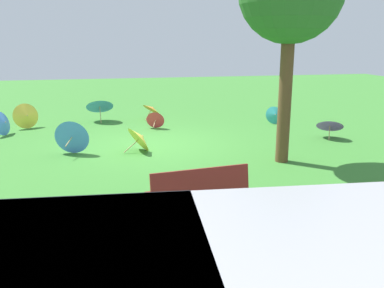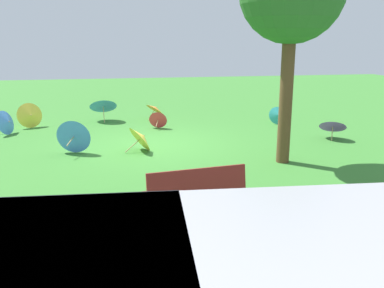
{
  "view_description": "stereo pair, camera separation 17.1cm",
  "coord_description": "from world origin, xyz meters",
  "px_view_note": "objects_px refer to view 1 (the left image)",
  "views": [
    {
      "loc": [
        1.25,
        11.0,
        2.84
      ],
      "look_at": [
        -0.54,
        2.46,
        0.6
      ],
      "focal_mm": 38.52,
      "sensor_mm": 36.0,
      "label": 1
    },
    {
      "loc": [
        1.08,
        11.04,
        2.84
      ],
      "look_at": [
        -0.54,
        2.46,
        0.6
      ],
      "focal_mm": 38.52,
      "sensor_mm": 36.0,
      "label": 2
    }
  ],
  "objects_px": {
    "parasol_orange_1": "(152,108)",
    "park_bench": "(198,193)",
    "parasol_yellow_1": "(26,116)",
    "parasol_red_1": "(156,119)",
    "parasol_purple_0": "(330,124)",
    "parasol_yellow_0": "(140,138)",
    "parasol_teal_0": "(275,115)",
    "parasol_blue_0": "(100,105)",
    "parasol_blue_2": "(73,136)",
    "parasol_blue_1": "(3,123)"
  },
  "relations": [
    {
      "from": "parasol_orange_1",
      "to": "park_bench",
      "type": "bearing_deg",
      "value": 88.47
    },
    {
      "from": "parasol_yellow_1",
      "to": "parasol_red_1",
      "type": "bearing_deg",
      "value": 168.59
    },
    {
      "from": "parasol_purple_0",
      "to": "parasol_orange_1",
      "type": "relative_size",
      "value": 1.17
    },
    {
      "from": "parasol_orange_1",
      "to": "parasol_yellow_0",
      "type": "relative_size",
      "value": 0.94
    },
    {
      "from": "parasol_yellow_0",
      "to": "parasol_red_1",
      "type": "relative_size",
      "value": 1.43
    },
    {
      "from": "parasol_purple_0",
      "to": "parasol_yellow_0",
      "type": "distance_m",
      "value": 5.55
    },
    {
      "from": "parasol_orange_1",
      "to": "parasol_yellow_0",
      "type": "xyz_separation_m",
      "value": [
        0.77,
        4.25,
        -0.05
      ]
    },
    {
      "from": "parasol_yellow_0",
      "to": "parasol_teal_0",
      "type": "bearing_deg",
      "value": -151.05
    },
    {
      "from": "parasol_teal_0",
      "to": "parasol_yellow_1",
      "type": "xyz_separation_m",
      "value": [
        8.2,
        -0.92,
        0.11
      ]
    },
    {
      "from": "parasol_blue_0",
      "to": "parasol_blue_2",
      "type": "xyz_separation_m",
      "value": [
        0.64,
        4.14,
        -0.15
      ]
    },
    {
      "from": "parasol_yellow_0",
      "to": "parasol_red_1",
      "type": "bearing_deg",
      "value": -104.65
    },
    {
      "from": "parasol_orange_1",
      "to": "parasol_blue_1",
      "type": "distance_m",
      "value": 4.92
    },
    {
      "from": "parasol_teal_0",
      "to": "parasol_yellow_1",
      "type": "height_order",
      "value": "parasol_yellow_1"
    },
    {
      "from": "parasol_teal_0",
      "to": "parasol_blue_1",
      "type": "xyz_separation_m",
      "value": [
        8.71,
        -0.02,
        0.08
      ]
    },
    {
      "from": "parasol_yellow_0",
      "to": "park_bench",
      "type": "bearing_deg",
      "value": 97.06
    },
    {
      "from": "parasol_yellow_1",
      "to": "parasol_red_1",
      "type": "xyz_separation_m",
      "value": [
        -4.1,
        0.83,
        -0.13
      ]
    },
    {
      "from": "parasol_yellow_0",
      "to": "parasol_blue_1",
      "type": "bearing_deg",
      "value": -34.67
    },
    {
      "from": "park_bench",
      "to": "parasol_blue_0",
      "type": "distance_m",
      "value": 8.85
    },
    {
      "from": "parasol_blue_1",
      "to": "parasol_red_1",
      "type": "relative_size",
      "value": 1.29
    },
    {
      "from": "parasol_blue_0",
      "to": "parasol_orange_1",
      "type": "xyz_separation_m",
      "value": [
        -1.83,
        0.07,
        -0.18
      ]
    },
    {
      "from": "parasol_purple_0",
      "to": "parasol_blue_0",
      "type": "bearing_deg",
      "value": -31.21
    },
    {
      "from": "parasol_blue_0",
      "to": "parasol_red_1",
      "type": "relative_size",
      "value": 1.55
    },
    {
      "from": "parasol_orange_1",
      "to": "parasol_blue_2",
      "type": "xyz_separation_m",
      "value": [
        2.47,
        4.07,
        0.04
      ]
    },
    {
      "from": "park_bench",
      "to": "parasol_blue_1",
      "type": "xyz_separation_m",
      "value": [
        4.43,
        -7.08,
        -0.08
      ]
    },
    {
      "from": "parasol_teal_0",
      "to": "parasol_blue_2",
      "type": "height_order",
      "value": "parasol_blue_2"
    },
    {
      "from": "parasol_blue_1",
      "to": "parasol_blue_2",
      "type": "height_order",
      "value": "parasol_blue_2"
    },
    {
      "from": "park_bench",
      "to": "parasol_blue_2",
      "type": "bearing_deg",
      "value": -63.89
    },
    {
      "from": "parasol_purple_0",
      "to": "parasol_blue_2",
      "type": "height_order",
      "value": "parasol_blue_2"
    },
    {
      "from": "parasol_blue_0",
      "to": "parasol_blue_1",
      "type": "xyz_separation_m",
      "value": [
        2.83,
        1.63,
        -0.21
      ]
    },
    {
      "from": "parasol_blue_0",
      "to": "parasol_blue_1",
      "type": "relative_size",
      "value": 1.2
    },
    {
      "from": "parasol_blue_0",
      "to": "parasol_orange_1",
      "type": "bearing_deg",
      "value": 177.89
    },
    {
      "from": "parasol_blue_0",
      "to": "parasol_red_1",
      "type": "xyz_separation_m",
      "value": [
        -1.78,
        1.56,
        -0.3
      ]
    },
    {
      "from": "parasol_blue_0",
      "to": "parasol_teal_0",
      "type": "height_order",
      "value": "parasol_blue_0"
    },
    {
      "from": "parasol_blue_0",
      "to": "parasol_purple_0",
      "type": "bearing_deg",
      "value": 148.79
    },
    {
      "from": "parasol_yellow_0",
      "to": "parasol_blue_2",
      "type": "relative_size",
      "value": 1.0
    },
    {
      "from": "parasol_teal_0",
      "to": "parasol_yellow_0",
      "type": "bearing_deg",
      "value": 28.95
    },
    {
      "from": "parasol_red_1",
      "to": "parasol_blue_0",
      "type": "bearing_deg",
      "value": -41.27
    },
    {
      "from": "parasol_orange_1",
      "to": "parasol_red_1",
      "type": "bearing_deg",
      "value": 87.98
    },
    {
      "from": "parasol_red_1",
      "to": "parasol_blue_1",
      "type": "bearing_deg",
      "value": 0.82
    },
    {
      "from": "park_bench",
      "to": "parasol_blue_0",
      "type": "bearing_deg",
      "value": -79.59
    },
    {
      "from": "parasol_teal_0",
      "to": "parasol_red_1",
      "type": "bearing_deg",
      "value": -1.27
    },
    {
      "from": "parasol_yellow_0",
      "to": "parasol_yellow_1",
      "type": "height_order",
      "value": "parasol_yellow_1"
    },
    {
      "from": "parasol_blue_0",
      "to": "parasol_blue_1",
      "type": "bearing_deg",
      "value": 29.84
    },
    {
      "from": "park_bench",
      "to": "parasol_teal_0",
      "type": "bearing_deg",
      "value": -121.25
    },
    {
      "from": "parasol_purple_0",
      "to": "parasol_yellow_1",
      "type": "distance_m",
      "value": 9.5
    },
    {
      "from": "parasol_blue_1",
      "to": "park_bench",
      "type": "bearing_deg",
      "value": 122.07
    },
    {
      "from": "park_bench",
      "to": "parasol_purple_0",
      "type": "bearing_deg",
      "value": -136.73
    },
    {
      "from": "parasol_teal_0",
      "to": "parasol_blue_0",
      "type": "bearing_deg",
      "value": -15.68
    },
    {
      "from": "parasol_blue_1",
      "to": "parasol_yellow_0",
      "type": "bearing_deg",
      "value": 145.33
    },
    {
      "from": "parasol_purple_0",
      "to": "parasol_teal_0",
      "type": "distance_m",
      "value": 2.46
    }
  ]
}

